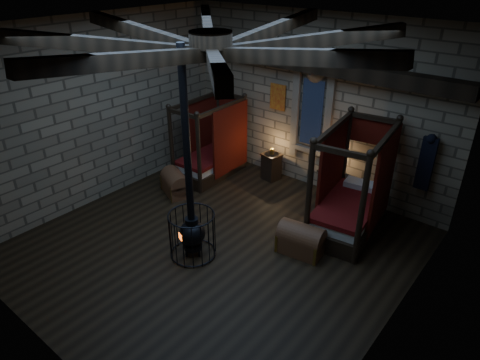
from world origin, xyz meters
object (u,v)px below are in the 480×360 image
Objects in this scene: trunk_right at (301,240)px; trunk_left at (176,184)px; bed_right at (350,205)px; bed_left at (212,157)px; stove at (192,230)px.

trunk_left is at bearing 170.89° from trunk_right.
bed_right is at bearing 68.58° from trunk_right.
stove reaches higher than bed_left.
bed_left is at bearing 150.65° from trunk_right.
bed_right reaches higher than bed_left.
trunk_left is (0.04, -1.37, -0.23)m from bed_left.
stove is (-1.92, -2.79, 0.02)m from bed_right.
bed_left reaches higher than trunk_left.
trunk_left is 2.55m from stove.
stove reaches higher than trunk_right.
bed_right is at bearing 76.64° from stove.
bed_right is 2.43× the size of trunk_right.
stove reaches higher than bed_right.
trunk_right is 2.14m from stove.
bed_right is 0.57× the size of stove.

